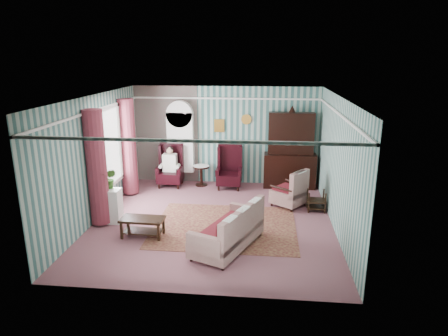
# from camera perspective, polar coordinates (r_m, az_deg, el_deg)

# --- Properties ---
(floor) EXTENTS (6.00, 6.00, 0.00)m
(floor) POSITION_cam_1_polar(r_m,az_deg,el_deg) (9.49, -1.51, -7.54)
(floor) COLOR #844D54
(floor) RESTS_ON ground
(room_shell) EXTENTS (5.53, 6.02, 2.91)m
(room_shell) POSITION_cam_1_polar(r_m,az_deg,el_deg) (9.15, -5.31, 4.70)
(room_shell) COLOR #3A6B66
(room_shell) RESTS_ON ground
(bookcase) EXTENTS (0.80, 0.28, 2.24)m
(bookcase) POSITION_cam_1_polar(r_m,az_deg,el_deg) (12.03, -6.21, 3.06)
(bookcase) COLOR white
(bookcase) RESTS_ON floor
(dresser_hutch) EXTENTS (1.50, 0.56, 2.36)m
(dresser_hutch) POSITION_cam_1_polar(r_m,az_deg,el_deg) (11.67, 9.49, 2.83)
(dresser_hutch) COLOR black
(dresser_hutch) RESTS_ON floor
(wingback_left) EXTENTS (0.76, 0.80, 1.25)m
(wingback_left) POSITION_cam_1_polar(r_m,az_deg,el_deg) (11.84, -7.71, 0.33)
(wingback_left) COLOR black
(wingback_left) RESTS_ON floor
(wingback_right) EXTENTS (0.76, 0.80, 1.25)m
(wingback_right) POSITION_cam_1_polar(r_m,az_deg,el_deg) (11.56, 0.75, 0.09)
(wingback_right) COLOR black
(wingback_right) RESTS_ON floor
(seated_woman) EXTENTS (0.44, 0.40, 1.18)m
(seated_woman) POSITION_cam_1_polar(r_m,az_deg,el_deg) (11.85, -7.71, 0.16)
(seated_woman) COLOR silver
(seated_woman) RESTS_ON floor
(round_side_table) EXTENTS (0.50, 0.50, 0.60)m
(round_side_table) POSITION_cam_1_polar(r_m,az_deg,el_deg) (11.90, -3.27, -1.11)
(round_side_table) COLOR black
(round_side_table) RESTS_ON floor
(nest_table) EXTENTS (0.45, 0.38, 0.54)m
(nest_table) POSITION_cam_1_polar(r_m,az_deg,el_deg) (10.24, 13.03, -4.54)
(nest_table) COLOR black
(nest_table) RESTS_ON floor
(plant_stand) EXTENTS (0.55, 0.35, 0.80)m
(plant_stand) POSITION_cam_1_polar(r_m,az_deg,el_deg) (9.66, -16.09, -5.20)
(plant_stand) COLOR white
(plant_stand) RESTS_ON floor
(rug) EXTENTS (3.20, 2.60, 0.01)m
(rug) POSITION_cam_1_polar(r_m,az_deg,el_deg) (9.18, 0.13, -8.33)
(rug) COLOR #471D17
(rug) RESTS_ON floor
(sofa) EXTENTS (1.60, 2.07, 1.11)m
(sofa) POSITION_cam_1_polar(r_m,az_deg,el_deg) (8.02, 0.50, -7.76)
(sofa) COLOR beige
(sofa) RESTS_ON floor
(floral_armchair) EXTENTS (1.09, 1.10, 1.06)m
(floral_armchair) POSITION_cam_1_polar(r_m,az_deg,el_deg) (10.34, 9.26, -2.60)
(floral_armchair) COLOR beige
(floral_armchair) RESTS_ON floor
(coffee_table) EXTENTS (0.94, 0.50, 0.42)m
(coffee_table) POSITION_cam_1_polar(r_m,az_deg,el_deg) (8.81, -11.52, -8.30)
(coffee_table) COLOR black
(coffee_table) RESTS_ON floor
(potted_plant_a) EXTENTS (0.45, 0.40, 0.47)m
(potted_plant_a) POSITION_cam_1_polar(r_m,az_deg,el_deg) (9.37, -17.28, -1.86)
(potted_plant_a) COLOR #265A1C
(potted_plant_a) RESTS_ON plant_stand
(potted_plant_b) EXTENTS (0.26, 0.21, 0.47)m
(potted_plant_b) POSITION_cam_1_polar(r_m,az_deg,el_deg) (9.50, -15.91, -1.49)
(potted_plant_b) COLOR #254D18
(potted_plant_b) RESTS_ON plant_stand
(potted_plant_c) EXTENTS (0.26, 0.26, 0.40)m
(potted_plant_c) POSITION_cam_1_polar(r_m,az_deg,el_deg) (9.52, -16.89, -1.74)
(potted_plant_c) COLOR #1A5219
(potted_plant_c) RESTS_ON plant_stand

